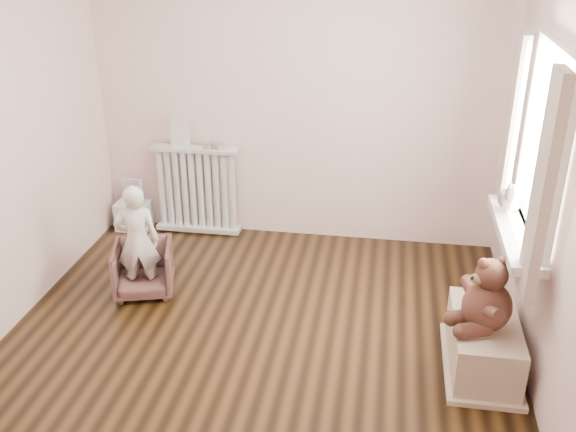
% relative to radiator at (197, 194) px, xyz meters
% --- Properties ---
extents(floor, '(3.60, 3.60, 0.01)m').
position_rel_radiator_xyz_m(floor, '(0.91, -1.68, -0.39)').
color(floor, black).
rests_on(floor, ground).
extents(back_wall, '(3.60, 0.02, 2.60)m').
position_rel_radiator_xyz_m(back_wall, '(0.91, 0.12, 0.91)').
color(back_wall, '#F3E2CD').
rests_on(back_wall, ground).
extents(front_wall, '(3.60, 0.02, 2.60)m').
position_rel_radiator_xyz_m(front_wall, '(0.91, -3.48, 0.91)').
color(front_wall, '#F3E2CD').
rests_on(front_wall, ground).
extents(right_wall, '(0.02, 3.60, 2.60)m').
position_rel_radiator_xyz_m(right_wall, '(2.71, -1.68, 0.91)').
color(right_wall, '#F3E2CD').
rests_on(right_wall, ground).
extents(window, '(0.03, 0.90, 1.10)m').
position_rel_radiator_xyz_m(window, '(2.67, -1.38, 1.06)').
color(window, white).
rests_on(window, right_wall).
extents(window_sill, '(0.22, 1.10, 0.06)m').
position_rel_radiator_xyz_m(window_sill, '(2.58, -1.38, 0.48)').
color(window_sill, silver).
rests_on(window_sill, right_wall).
extents(curtain_left, '(0.06, 0.26, 1.30)m').
position_rel_radiator_xyz_m(curtain_left, '(2.56, -1.95, 1.00)').
color(curtain_left, '#B7A491').
rests_on(curtain_left, right_wall).
extents(curtain_right, '(0.06, 0.26, 1.30)m').
position_rel_radiator_xyz_m(curtain_right, '(2.56, -0.81, 1.00)').
color(curtain_right, '#B7A491').
rests_on(curtain_right, right_wall).
extents(radiator, '(0.80, 0.15, 0.84)m').
position_rel_radiator_xyz_m(radiator, '(0.00, 0.00, 0.00)').
color(radiator, silver).
rests_on(radiator, floor).
extents(paper_doll, '(0.18, 0.02, 0.30)m').
position_rel_radiator_xyz_m(paper_doll, '(-0.12, 0.00, 0.60)').
color(paper_doll, beige).
rests_on(paper_doll, radiator).
extents(tin_a, '(0.09, 0.09, 0.06)m').
position_rel_radiator_xyz_m(tin_a, '(0.13, 0.00, 0.48)').
color(tin_a, '#A59E8C').
rests_on(tin_a, radiator).
extents(tin_b, '(0.10, 0.10, 0.06)m').
position_rel_radiator_xyz_m(tin_b, '(0.22, 0.00, 0.48)').
color(tin_b, '#A59E8C').
rests_on(tin_b, radiator).
extents(toy_vanity, '(0.31, 0.22, 0.49)m').
position_rel_radiator_xyz_m(toy_vanity, '(-0.64, -0.03, -0.11)').
color(toy_vanity, silver).
rests_on(toy_vanity, floor).
extents(armchair, '(0.55, 0.56, 0.42)m').
position_rel_radiator_xyz_m(armchair, '(-0.11, -1.13, -0.18)').
color(armchair, '#53322B').
rests_on(armchair, floor).
extents(child, '(0.38, 0.30, 0.92)m').
position_rel_radiator_xyz_m(child, '(-0.11, -1.18, 0.09)').
color(child, silver).
rests_on(child, armchair).
extents(toy_bench, '(0.41, 0.78, 0.37)m').
position_rel_radiator_xyz_m(toy_bench, '(2.43, -1.68, -0.19)').
color(toy_bench, '#C0AD8E').
rests_on(toy_bench, floor).
extents(teddy_bear, '(0.48, 0.43, 0.49)m').
position_rel_radiator_xyz_m(teddy_bear, '(2.40, -1.76, 0.28)').
color(teddy_bear, '#3A1D15').
rests_on(teddy_bear, toy_bench).
extents(plush_cat, '(0.20, 0.29, 0.23)m').
position_rel_radiator_xyz_m(plush_cat, '(2.57, -1.11, 0.61)').
color(plush_cat, gray).
rests_on(plush_cat, window_sill).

